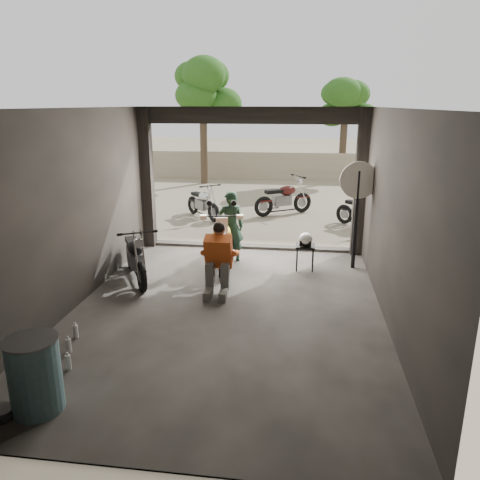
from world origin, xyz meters
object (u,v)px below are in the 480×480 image
(mechanic, at_px, (218,261))
(stool, at_px, (305,249))
(oil_drum, at_px, (35,376))
(sign_post, at_px, (357,199))
(outside_bike_a, at_px, (203,201))
(outside_bike_c, at_px, (363,209))
(outside_bike_b, at_px, (284,196))
(main_bike, at_px, (223,238))
(helmet, at_px, (306,239))
(rider, at_px, (231,227))
(left_bike, at_px, (135,253))

(mechanic, relative_size, stool, 2.33)
(oil_drum, xyz_separation_m, sign_post, (3.87, 5.19, 1.03))
(outside_bike_a, distance_m, outside_bike_c, 4.57)
(outside_bike_a, bearing_deg, outside_bike_c, -48.79)
(outside_bike_b, xyz_separation_m, oil_drum, (-2.23, -9.89, -0.15))
(main_bike, relative_size, mechanic, 1.52)
(helmet, height_order, sign_post, sign_post)
(outside_bike_c, height_order, oil_drum, outside_bike_c)
(mechanic, xyz_separation_m, sign_post, (2.50, 1.70, 0.85))
(outside_bike_a, bearing_deg, rider, -111.34)
(outside_bike_b, xyz_separation_m, helmet, (0.66, -4.93, 0.08))
(outside_bike_c, bearing_deg, outside_bike_b, 101.43)
(outside_bike_a, height_order, helmet, outside_bike_a)
(main_bike, relative_size, sign_post, 0.85)
(left_bike, height_order, mechanic, mechanic)
(stool, height_order, sign_post, sign_post)
(outside_bike_c, height_order, sign_post, sign_post)
(mechanic, xyz_separation_m, stool, (1.52, 1.48, -0.16))
(main_bike, distance_m, left_bike, 1.81)
(left_bike, relative_size, outside_bike_a, 1.04)
(main_bike, relative_size, rider, 1.21)
(main_bike, distance_m, sign_post, 2.80)
(outside_bike_c, distance_m, mechanic, 5.94)
(left_bike, distance_m, outside_bike_c, 6.61)
(helmet, bearing_deg, stool, 69.91)
(outside_bike_a, xyz_separation_m, stool, (3.00, -4.17, -0.07))
(rider, bearing_deg, outside_bike_b, -117.41)
(left_bike, height_order, outside_bike_a, left_bike)
(outside_bike_c, distance_m, stool, 3.92)
(rider, height_order, sign_post, sign_post)
(outside_bike_b, distance_m, outside_bike_c, 2.56)
(stool, bearing_deg, helmet, -95.97)
(main_bike, bearing_deg, outside_bike_b, 69.64)
(rider, xyz_separation_m, mechanic, (0.05, -1.80, -0.15))
(mechanic, xyz_separation_m, helmet, (1.52, 1.46, 0.04))
(mechanic, xyz_separation_m, oil_drum, (-1.37, -3.50, -0.18))
(main_bike, height_order, oil_drum, main_bike)
(outside_bike_b, relative_size, helmet, 5.91)
(outside_bike_b, xyz_separation_m, sign_post, (1.64, -4.70, 0.88))
(rider, bearing_deg, stool, 152.28)
(left_bike, relative_size, outside_bike_b, 0.93)
(stool, bearing_deg, sign_post, 12.38)
(main_bike, distance_m, stool, 1.69)
(outside_bike_c, relative_size, oil_drum, 1.77)
(rider, xyz_separation_m, stool, (1.57, -0.32, -0.32))
(helmet, bearing_deg, outside_bike_a, 111.49)
(outside_bike_b, height_order, oil_drum, outside_bike_b)
(helmet, bearing_deg, main_bike, 165.90)
(left_bike, relative_size, rider, 1.04)
(outside_bike_c, bearing_deg, helmet, -160.87)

